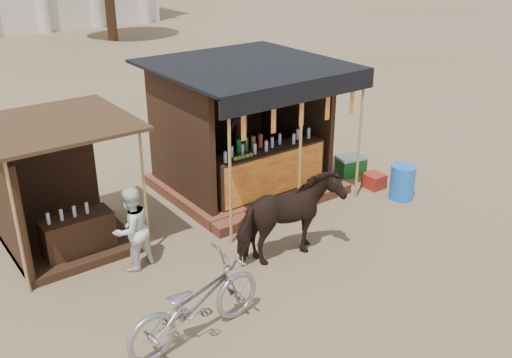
{
  "coord_description": "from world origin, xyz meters",
  "views": [
    {
      "loc": [
        -5.63,
        -6.03,
        5.3
      ],
      "look_at": [
        0.0,
        1.6,
        1.1
      ],
      "focal_mm": 40.0,
      "sensor_mm": 36.0,
      "label": 1
    }
  ],
  "objects": [
    {
      "name": "cooler",
      "position": [
        3.41,
        2.5,
        0.23
      ],
      "size": [
        0.72,
        0.57,
        0.46
      ],
      "color": "#166622",
      "rests_on": "ground"
    },
    {
      "name": "red_crate",
      "position": [
        3.31,
        1.68,
        0.16
      ],
      "size": [
        0.4,
        0.44,
        0.32
      ],
      "primitive_type": "cube",
      "rotation": [
        0.0,
        0.0,
        -0.03
      ],
      "color": "maroon",
      "rests_on": "ground"
    },
    {
      "name": "blue_barrel",
      "position": [
        3.37,
        0.96,
        0.37
      ],
      "size": [
        0.58,
        0.58,
        0.74
      ],
      "primitive_type": "cylinder",
      "rotation": [
        0.0,
        0.0,
        -0.12
      ],
      "color": "blue",
      "rests_on": "ground"
    },
    {
      "name": "motorbike",
      "position": [
        -2.46,
        -0.33,
        0.57
      ],
      "size": [
        2.25,
        0.96,
        1.15
      ],
      "primitive_type": "imported",
      "rotation": [
        0.0,
        0.0,
        1.66
      ],
      "color": "#95949C",
      "rests_on": "ground"
    },
    {
      "name": "main_stall",
      "position": [
        1.0,
        3.36,
        1.03
      ],
      "size": [
        3.6,
        3.61,
        2.78
      ],
      "color": "brown",
      "rests_on": "ground"
    },
    {
      "name": "secondary_stall",
      "position": [
        -3.17,
        3.24,
        0.85
      ],
      "size": [
        2.4,
        2.4,
        2.38
      ],
      "color": "#351E13",
      "rests_on": "ground"
    },
    {
      "name": "bystander",
      "position": [
        -2.38,
        1.84,
        0.73
      ],
      "size": [
        0.83,
        0.72,
        1.47
      ],
      "primitive_type": "imported",
      "rotation": [
        0.0,
        0.0,
        3.4
      ],
      "color": "white",
      "rests_on": "ground"
    },
    {
      "name": "cow",
      "position": [
        -0.1,
        0.51,
        0.78
      ],
      "size": [
        1.9,
        0.97,
        1.56
      ],
      "primitive_type": "imported",
      "rotation": [
        0.0,
        0.0,
        1.5
      ],
      "color": "black",
      "rests_on": "ground"
    },
    {
      "name": "ground",
      "position": [
        0.0,
        0.0,
        0.0
      ],
      "size": [
        120.0,
        120.0,
        0.0
      ],
      "primitive_type": "plane",
      "color": "#846B4C",
      "rests_on": "ground"
    }
  ]
}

